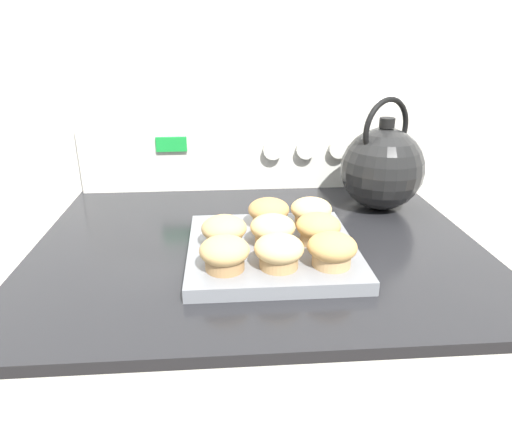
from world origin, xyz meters
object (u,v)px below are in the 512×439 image
(muffin_r0_c0, at_px, (225,253))
(muffin_r0_c2, at_px, (332,250))
(stove_range, at_px, (257,424))
(muffin_r1_c2, at_px, (318,228))
(muffin_r2_c2, at_px, (311,212))
(muffin_r0_c1, at_px, (279,251))
(muffin_r1_c0, at_px, (224,231))
(muffin_r1_c1, at_px, (273,230))
(tea_kettle, at_px, (383,167))
(muffin_r2_c1, at_px, (269,212))
(muffin_pan, at_px, (272,250))

(muffin_r0_c0, bearing_deg, muffin_r0_c2, 0.14)
(stove_range, height_order, muffin_r0_c0, muffin_r0_c0)
(muffin_r1_c2, height_order, muffin_r2_c2, same)
(muffin_r0_c1, relative_size, muffin_r1_c0, 1.00)
(muffin_r1_c0, relative_size, muffin_r1_c1, 1.00)
(muffin_r1_c2, height_order, tea_kettle, tea_kettle)
(stove_range, distance_m, muffin_r0_c2, 0.54)
(muffin_r1_c0, xyz_separation_m, muffin_r1_c2, (0.16, -0.00, 0.00))
(muffin_r1_c0, height_order, muffin_r2_c1, same)
(muffin_pan, xyz_separation_m, tea_kettle, (0.26, 0.22, 0.08))
(muffin_r0_c0, xyz_separation_m, muffin_r0_c2, (0.16, 0.00, 0.00))
(muffin_pan, distance_m, muffin_r0_c0, 0.12)
(muffin_r0_c0, distance_m, tea_kettle, 0.45)
(muffin_r0_c0, distance_m, muffin_r0_c1, 0.08)
(muffin_r1_c1, bearing_deg, muffin_r0_c1, -89.57)
(muffin_r1_c2, bearing_deg, muffin_r1_c0, 179.74)
(muffin_r0_c0, height_order, muffin_r0_c2, same)
(muffin_r0_c0, bearing_deg, muffin_r1_c0, 89.89)
(muffin_r1_c0, bearing_deg, muffin_r1_c1, -0.80)
(muffin_r1_c1, bearing_deg, muffin_pan, -134.99)
(muffin_r0_c0, relative_size, muffin_r1_c0, 1.00)
(muffin_r1_c2, bearing_deg, muffin_r2_c2, 88.09)
(muffin_pan, relative_size, muffin_r1_c1, 3.72)
(muffin_r1_c2, relative_size, tea_kettle, 0.32)
(muffin_r2_c1, relative_size, muffin_r2_c2, 1.00)
(muffin_r1_c0, relative_size, tea_kettle, 0.32)
(muffin_pan, relative_size, muffin_r0_c0, 3.72)
(muffin_r0_c2, distance_m, muffin_r1_c2, 0.08)
(stove_range, xyz_separation_m, muffin_r1_c1, (0.02, -0.08, 0.51))
(muffin_r0_c2, distance_m, muffin_r1_c1, 0.12)
(muffin_r2_c2, bearing_deg, stove_range, -179.02)
(muffin_r1_c0, bearing_deg, stove_range, 51.51)
(muffin_pan, distance_m, muffin_r1_c0, 0.09)
(muffin_r0_c2, xyz_separation_m, tea_kettle, (0.17, 0.30, 0.04))
(muffin_r0_c0, distance_m, muffin_r1_c0, 0.08)
(muffin_r0_c0, bearing_deg, muffin_r2_c1, 63.11)
(stove_range, height_order, tea_kettle, tea_kettle)
(muffin_r0_c2, height_order, tea_kettle, tea_kettle)
(muffin_r0_c0, xyz_separation_m, muffin_r0_c1, (0.08, 0.00, 0.00))
(muffin_r1_c0, distance_m, tea_kettle, 0.40)
(muffin_r0_c1, bearing_deg, muffin_r2_c2, 63.64)
(stove_range, distance_m, muffin_r1_c1, 0.51)
(muffin_r1_c0, distance_m, muffin_r1_c1, 0.08)
(stove_range, distance_m, muffin_pan, 0.48)
(muffin_r0_c2, xyz_separation_m, muffin_r1_c0, (-0.16, 0.08, 0.00))
(muffin_r0_c2, distance_m, muffin_r2_c2, 0.16)
(stove_range, bearing_deg, muffin_r0_c0, -110.77)
(tea_kettle, bearing_deg, muffin_r2_c1, -152.39)
(muffin_r0_c0, bearing_deg, stove_range, 69.23)
(muffin_r2_c1, bearing_deg, muffin_r1_c2, -46.76)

